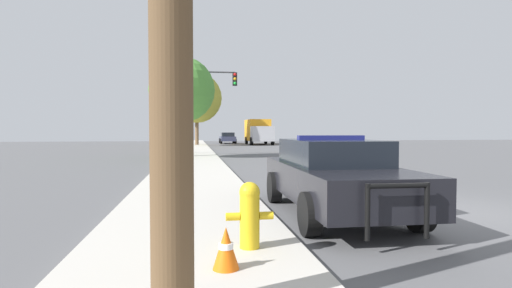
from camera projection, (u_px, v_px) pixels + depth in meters
name	position (u px, v px, depth m)	size (l,w,h in m)	color
ground_plane	(444.00, 212.00, 8.14)	(110.00, 110.00, 0.00)	#565659
sidewalk_left	(191.00, 217.00, 7.34)	(3.00, 110.00, 0.13)	#BCB7AD
police_car	(334.00, 175.00, 7.92)	(2.15, 5.00, 1.57)	black
fire_hydrant	(250.00, 213.00, 5.21)	(0.62, 0.27, 0.87)	gold
traffic_light	(203.00, 94.00, 26.83)	(3.86, 0.35, 5.63)	#424247
car_background_distant	(228.00, 138.00, 50.46)	(2.04, 4.23, 1.39)	#333856
box_truck	(258.00, 131.00, 46.93)	(2.68, 6.99, 2.94)	#B7B7BC
tree_sidewalk_mid	(182.00, 90.00, 23.63)	(3.90, 3.90, 5.90)	brown
tree_sidewalk_far	(197.00, 98.00, 42.32)	(5.33, 5.33, 7.66)	brown
traffic_cone	(226.00, 248.00, 4.42)	(0.30, 0.30, 0.47)	orange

